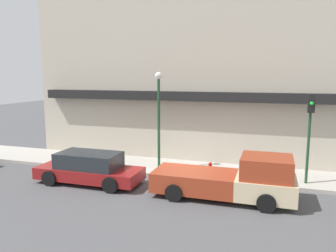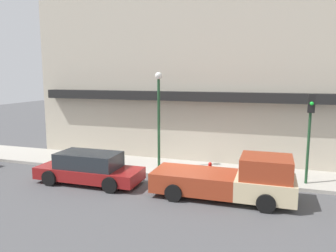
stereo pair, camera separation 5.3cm
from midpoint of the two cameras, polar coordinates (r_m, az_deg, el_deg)
The scene contains 8 objects.
ground_plane at distance 15.76m, azimuth 2.29°, elevation -9.34°, with size 80.00×80.00×0.00m, color #4C4C4F.
sidewalk at distance 17.13m, azimuth 3.65°, elevation -7.57°, with size 36.00×3.01×0.16m.
building at distance 19.35m, azimuth 6.04°, elevation 8.18°, with size 19.80×3.80×10.41m.
pickup_truck at distance 13.43m, azimuth 11.20°, elevation -9.16°, with size 5.61×2.13×1.84m.
parked_car at distance 15.52m, azimuth -13.47°, elevation -7.15°, with size 4.88×1.97×1.43m.
fire_hydrant at distance 15.69m, azimuth 7.43°, elevation -7.53°, with size 0.18×0.18×0.71m.
street_lamp at distance 16.52m, azimuth -1.53°, elevation 3.15°, with size 0.36×0.36×4.91m.
traffic_light at distance 15.34m, azimuth 23.57°, elevation 0.48°, with size 0.28×0.42×3.97m.
Camera 2 is at (4.02, -14.43, 4.90)m, focal length 35.00 mm.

